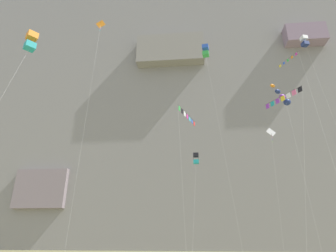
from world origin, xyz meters
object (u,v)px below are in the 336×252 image
(kite_diamond_upper_mid, at_px, (272,137))
(kite_windsock_far_right, at_px, (283,97))
(kite_box_high_right, at_px, (31,41))
(kite_diamond_high_left, at_px, (98,38))
(kite_banner_near_cliff, at_px, (187,119))
(kite_box_upper_left, at_px, (305,41))
(kite_box_mid_right, at_px, (206,51))
(kite_banner_mid_left, at_px, (283,101))
(kite_banner_low_right, at_px, (296,79))
(kite_box_low_left, at_px, (196,159))

(kite_diamond_upper_mid, distance_m, kite_windsock_far_right, 8.81)
(kite_box_high_right, relative_size, kite_diamond_high_left, 0.68)
(kite_banner_near_cliff, distance_m, kite_box_upper_left, 26.92)
(kite_banner_near_cliff, distance_m, kite_box_mid_right, 17.39)
(kite_banner_near_cliff, distance_m, kite_banner_mid_left, 12.08)
(kite_diamond_upper_mid, bearing_deg, kite_banner_low_right, -85.44)
(kite_box_mid_right, relative_size, kite_box_upper_left, 0.98)
(kite_diamond_upper_mid, distance_m, kite_diamond_high_left, 31.80)
(kite_box_high_right, relative_size, kite_banner_mid_left, 1.26)
(kite_diamond_upper_mid, height_order, kite_banner_low_right, kite_banner_low_right)
(kite_box_high_right, distance_m, kite_banner_low_right, 32.50)
(kite_box_mid_right, height_order, kite_diamond_high_left, kite_diamond_high_left)
(kite_box_mid_right, distance_m, kite_diamond_high_left, 18.43)
(kite_box_high_right, relative_size, kite_box_low_left, 1.56)
(kite_banner_mid_left, relative_size, kite_diamond_high_left, 0.54)
(kite_banner_near_cliff, height_order, kite_diamond_high_left, kite_diamond_high_left)
(kite_box_low_left, xyz_separation_m, kite_box_mid_right, (2.40, -2.68, 18.77))
(kite_diamond_upper_mid, distance_m, kite_box_low_left, 12.97)
(kite_box_high_right, height_order, kite_box_mid_right, kite_box_mid_right)
(kite_box_upper_left, bearing_deg, kite_box_mid_right, 179.37)
(kite_box_high_right, height_order, kite_banner_mid_left, kite_box_high_right)
(kite_banner_mid_left, height_order, kite_banner_low_right, kite_banner_low_right)
(kite_diamond_upper_mid, bearing_deg, kite_box_high_right, -145.38)
(kite_diamond_upper_mid, xyz_separation_m, kite_box_upper_left, (6.82, -3.49, 16.02))
(kite_banner_low_right, bearing_deg, kite_windsock_far_right, 109.90)
(kite_diamond_upper_mid, bearing_deg, kite_box_low_left, -177.12)
(kite_box_low_left, bearing_deg, kite_diamond_upper_mid, 2.88)
(kite_banner_mid_left, bearing_deg, kite_diamond_upper_mid, 81.63)
(kite_windsock_far_right, bearing_deg, kite_diamond_upper_mid, 88.95)
(kite_box_mid_right, bearing_deg, kite_banner_near_cliff, -117.88)
(kite_box_low_left, height_order, kite_banner_low_right, kite_banner_low_right)
(kite_banner_mid_left, bearing_deg, kite_diamond_high_left, 174.99)
(kite_box_low_left, xyz_separation_m, kite_windsock_far_right, (12.34, -7.63, 6.50))
(kite_windsock_far_right, height_order, kite_diamond_high_left, kite_diamond_high_left)
(kite_banner_near_cliff, xyz_separation_m, kite_box_low_left, (1.09, 9.28, -3.08))
(kite_diamond_upper_mid, relative_size, kite_box_mid_right, 0.57)
(kite_box_low_left, distance_m, kite_banner_mid_left, 16.66)
(kite_box_high_right, bearing_deg, kite_banner_mid_left, 15.54)
(kite_banner_near_cliff, height_order, kite_diamond_upper_mid, kite_diamond_upper_mid)
(kite_windsock_far_right, height_order, kite_banner_mid_left, kite_windsock_far_right)
(kite_windsock_far_right, xyz_separation_m, kite_box_upper_left, (6.97, 4.76, 12.93))
(kite_banner_near_cliff, xyz_separation_m, kite_box_upper_left, (20.40, 6.42, 16.36))
(kite_box_mid_right, bearing_deg, kite_diamond_upper_mid, 18.16)
(kite_box_low_left, bearing_deg, kite_banner_mid_left, -49.34)
(kite_windsock_far_right, relative_size, kite_banner_mid_left, 1.16)
(kite_banner_near_cliff, bearing_deg, kite_diamond_high_left, -176.30)
(kite_box_high_right, relative_size, kite_diamond_upper_mid, 1.21)
(kite_box_low_left, xyz_separation_m, kite_box_upper_left, (19.31, -2.87, 19.43))
(kite_box_low_left, bearing_deg, kite_banner_low_right, -38.12)
(kite_diamond_upper_mid, xyz_separation_m, kite_diamond_high_left, (-26.82, -10.77, 13.28))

